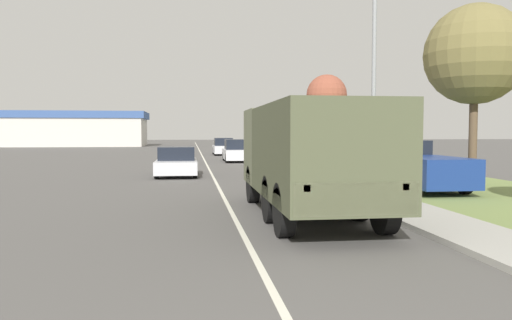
{
  "coord_description": "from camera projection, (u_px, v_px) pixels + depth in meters",
  "views": [
    {
      "loc": [
        -1.07,
        -1.87,
        2.1
      ],
      "look_at": [
        0.73,
        11.68,
        1.33
      ],
      "focal_mm": 35.0,
      "sensor_mm": 36.0,
      "label": 1
    }
  ],
  "objects": [
    {
      "name": "car_third_ahead",
      "position": [
        223.0,
        147.0,
        45.49
      ],
      "size": [
        1.83,
        4.63,
        1.54
      ],
      "color": "silver",
      "rests_on": "ground"
    },
    {
      "name": "tree_far_right",
      "position": [
        327.0,
        96.0,
        33.16
      ],
      "size": [
        2.68,
        2.68,
        5.89
      ],
      "color": "brown",
      "rests_on": "grass_strip_right"
    },
    {
      "name": "building_distant",
      "position": [
        77.0,
        129.0,
        72.92
      ],
      "size": [
        19.99,
        9.97,
        5.01
      ],
      "color": "beige",
      "rests_on": "ground"
    },
    {
      "name": "tree_mid_right",
      "position": [
        475.0,
        55.0,
        18.05
      ],
      "size": [
        3.62,
        3.62,
        6.69
      ],
      "color": "brown",
      "rests_on": "grass_strip_right"
    },
    {
      "name": "ground_plane",
      "position": [
        203.0,
        157.0,
        41.7
      ],
      "size": [
        180.0,
        180.0,
        0.0
      ],
      "primitive_type": "plane",
      "color": "#565451"
    },
    {
      "name": "lane_centre_stripe",
      "position": [
        203.0,
        157.0,
        41.7
      ],
      "size": [
        0.12,
        120.0,
        0.0
      ],
      "color": "silver",
      "rests_on": "ground"
    },
    {
      "name": "car_second_ahead",
      "position": [
        236.0,
        152.0,
        35.18
      ],
      "size": [
        1.77,
        4.26,
        1.56
      ],
      "color": "silver",
      "rests_on": "ground"
    },
    {
      "name": "sidewalk_right",
      "position": [
        256.0,
        156.0,
        42.29
      ],
      "size": [
        1.8,
        120.0,
        0.12
      ],
      "color": "#ADAAA3",
      "rests_on": "ground"
    },
    {
      "name": "pickup_truck",
      "position": [
        412.0,
        165.0,
        18.55
      ],
      "size": [
        1.95,
        5.69,
        1.75
      ],
      "color": "navy",
      "rests_on": "grass_strip_right"
    },
    {
      "name": "grass_strip_right",
      "position": [
        307.0,
        156.0,
        42.87
      ],
      "size": [
        7.0,
        120.0,
        0.02
      ],
      "color": "olive",
      "rests_on": "ground"
    },
    {
      "name": "car_nearest_ahead",
      "position": [
        177.0,
        163.0,
        23.69
      ],
      "size": [
        1.91,
        4.02,
        1.39
      ],
      "color": "silver",
      "rests_on": "ground"
    },
    {
      "name": "lamp_post",
      "position": [
        368.0,
        55.0,
        15.77
      ],
      "size": [
        1.69,
        0.24,
        7.46
      ],
      "color": "gray",
      "rests_on": "sidewalk_right"
    },
    {
      "name": "military_truck",
      "position": [
        308.0,
        152.0,
        12.34
      ],
      "size": [
        2.4,
        7.41,
        2.76
      ],
      "color": "#606647",
      "rests_on": "ground"
    }
  ]
}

